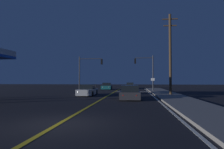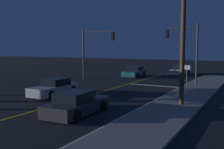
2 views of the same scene
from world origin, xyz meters
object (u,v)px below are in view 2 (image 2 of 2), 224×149
(traffic_signal_near_right, at_px, (186,45))
(utility_pole_right, at_px, (183,26))
(car_following_oncoming_white, at_px, (180,70))
(traffic_signal_far_left, at_px, (94,46))
(car_lead_oncoming_charcoal, at_px, (77,104))
(car_distant_tail_teal, at_px, (134,72))
(street_sign_corner, at_px, (187,72))
(car_mid_block_silver, at_px, (54,88))

(traffic_signal_near_right, height_order, utility_pole_right, utility_pole_right)
(traffic_signal_near_right, bearing_deg, car_following_oncoming_white, -72.80)
(traffic_signal_near_right, relative_size, traffic_signal_far_left, 1.03)
(car_lead_oncoming_charcoal, distance_m, utility_pole_right, 8.21)
(car_lead_oncoming_charcoal, relative_size, utility_pole_right, 0.46)
(car_following_oncoming_white, distance_m, traffic_signal_near_right, 10.89)
(car_following_oncoming_white, relative_size, traffic_signal_far_left, 0.74)
(car_distant_tail_teal, bearing_deg, traffic_signal_far_left, 64.30)
(car_distant_tail_teal, height_order, street_sign_corner, street_sign_corner)
(car_following_oncoming_white, distance_m, traffic_signal_far_left, 13.72)
(traffic_signal_far_left, bearing_deg, utility_pole_right, -36.12)
(car_mid_block_silver, bearing_deg, utility_pole_right, -176.67)
(traffic_signal_far_left, distance_m, utility_pole_right, 15.29)
(traffic_signal_far_left, bearing_deg, street_sign_corner, -7.31)
(car_lead_oncoming_charcoal, bearing_deg, car_following_oncoming_white, 89.82)
(car_distant_tail_teal, bearing_deg, utility_pole_right, 121.01)
(car_mid_block_silver, height_order, car_distant_tail_teal, same)
(car_mid_block_silver, xyz_separation_m, car_following_oncoming_white, (4.68, 20.98, -0.00))
(traffic_signal_near_right, bearing_deg, car_mid_block_silver, 55.16)
(car_following_oncoming_white, relative_size, utility_pole_right, 0.45)
(utility_pole_right, bearing_deg, car_distant_tail_teal, 123.47)
(traffic_signal_near_right, bearing_deg, traffic_signal_far_left, 7.88)
(car_lead_oncoming_charcoal, height_order, utility_pole_right, utility_pole_right)
(car_mid_block_silver, relative_size, car_distant_tail_teal, 1.03)
(car_distant_tail_teal, bearing_deg, street_sign_corner, 136.78)
(car_distant_tail_teal, xyz_separation_m, traffic_signal_far_left, (-2.51, -5.85, 3.40))
(traffic_signal_near_right, xyz_separation_m, utility_pole_right, (2.20, -10.39, 1.08))
(car_lead_oncoming_charcoal, bearing_deg, car_distant_tail_teal, 103.03)
(traffic_signal_far_left, height_order, utility_pole_right, utility_pole_right)
(car_mid_block_silver, distance_m, car_following_oncoming_white, 21.50)
(car_distant_tail_teal, xyz_separation_m, car_lead_oncoming_charcoal, (5.08, -19.78, 0.00))
(car_mid_block_silver, bearing_deg, car_following_oncoming_white, -103.42)
(utility_pole_right, xyz_separation_m, street_sign_corner, (-1.40, 7.59, -3.61))
(car_following_oncoming_white, height_order, street_sign_corner, street_sign_corner)
(car_lead_oncoming_charcoal, height_order, traffic_signal_far_left, traffic_signal_far_left)
(car_mid_block_silver, distance_m, street_sign_corner, 11.95)
(car_distant_tail_teal, bearing_deg, traffic_signal_near_right, 147.23)
(street_sign_corner, bearing_deg, traffic_signal_near_right, 106.00)
(car_following_oncoming_white, bearing_deg, traffic_signal_far_left, -120.37)
(car_mid_block_silver, relative_size, traffic_signal_far_left, 0.74)
(car_lead_oncoming_charcoal, relative_size, traffic_signal_near_right, 0.73)
(car_mid_block_silver, distance_m, car_lead_oncoming_charcoal, 6.70)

